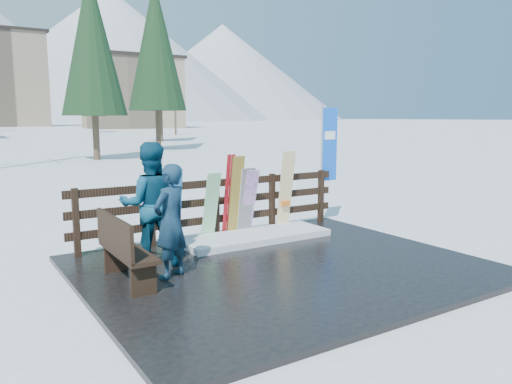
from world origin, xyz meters
TOP-DOWN VIEW (x-y plane):
  - ground at (0.00, 0.00)m, footprint 700.00×700.00m
  - deck at (0.00, 0.00)m, footprint 6.00×5.00m
  - fence at (0.00, 2.20)m, footprint 5.60×0.10m
  - snow_patch at (0.51, 1.60)m, footprint 2.88×1.00m
  - bench at (-2.38, 0.47)m, footprint 0.41×1.50m
  - snowboard_0 at (-0.96, 1.98)m, footprint 0.27×0.23m
  - snowboard_1 at (-0.23, 1.98)m, footprint 0.27×0.36m
  - snowboard_2 at (0.31, 1.98)m, footprint 0.25×0.27m
  - snowboard_3 at (0.60, 1.98)m, footprint 0.28×0.36m
  - snowboard_4 at (0.53, 1.98)m, footprint 0.30×0.26m
  - snowboard_5 at (1.48, 1.98)m, footprint 0.30×0.27m
  - ski_pair_a at (0.19, 2.05)m, footprint 0.16×0.28m
  - ski_pair_b at (1.48, 2.05)m, footprint 0.17×0.30m
  - rental_flag at (2.81, 2.25)m, footprint 0.45×0.04m
  - person_front at (-1.70, 0.39)m, footprint 0.71×0.62m
  - person_back at (-1.73, 1.10)m, footprint 1.10×0.96m
  - trees at (1.86, 48.49)m, footprint 42.23×68.74m

SIDE VIEW (x-z plane):
  - ground at x=0.00m, z-range 0.00..0.00m
  - deck at x=0.00m, z-range 0.00..0.08m
  - snow_patch at x=0.51m, z-range 0.08..0.20m
  - bench at x=-2.38m, z-range 0.11..1.08m
  - snowboard_1 at x=-0.23m, z-range 0.08..1.38m
  - snowboard_3 at x=0.60m, z-range 0.08..1.38m
  - fence at x=0.00m, z-range 0.16..1.31m
  - snowboard_4 at x=0.53m, z-range 0.08..1.42m
  - snowboard_0 at x=-0.96m, z-range 0.08..1.48m
  - ski_pair_b at x=1.48m, z-range 0.08..1.63m
  - snowboard_2 at x=0.31m, z-range 0.08..1.66m
  - ski_pair_a at x=0.19m, z-range 0.08..1.69m
  - snowboard_5 at x=1.48m, z-range 0.08..1.71m
  - person_front at x=-1.70m, z-range 0.08..1.73m
  - person_back at x=-1.73m, z-range 0.08..2.01m
  - rental_flag at x=2.81m, z-range 0.39..2.99m
  - trees at x=1.86m, z-range -0.54..11.67m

